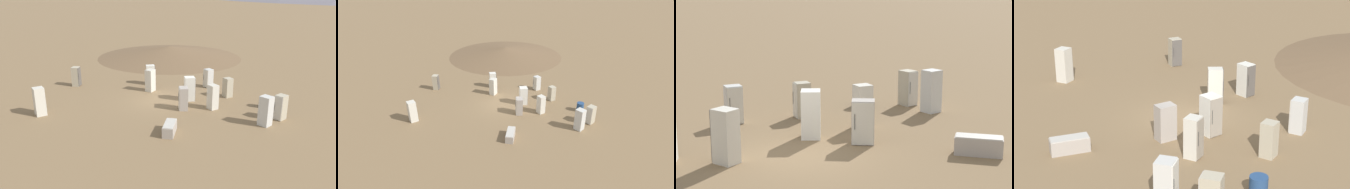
% 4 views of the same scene
% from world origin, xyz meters
% --- Properties ---
extents(ground_plane, '(1000.00, 1000.00, 0.00)m').
position_xyz_m(ground_plane, '(0.00, 0.00, 0.00)').
color(ground_plane, brown).
extents(discarded_fridge_0, '(0.63, 0.80, 1.55)m').
position_xyz_m(discarded_fridge_0, '(-1.46, 1.93, 0.78)').
color(discarded_fridge_0, '#A89E93').
rests_on(discarded_fridge_0, ground_plane).
extents(discarded_fridge_2, '(0.81, 0.73, 1.76)m').
position_xyz_m(discarded_fridge_2, '(-2.09, 0.04, 0.88)').
color(discarded_fridge_2, silver).
rests_on(discarded_fridge_2, ground_plane).
extents(discarded_fridge_3, '(0.82, 0.81, 1.70)m').
position_xyz_m(discarded_fridge_3, '(-3.48, 1.88, 0.85)').
color(discarded_fridge_3, beige).
rests_on(discarded_fridge_3, ground_plane).
extents(discarded_fridge_4, '(0.81, 0.69, 1.65)m').
position_xyz_m(discarded_fridge_4, '(0.80, -4.25, 0.83)').
color(discarded_fridge_4, silver).
rests_on(discarded_fridge_4, ground_plane).
extents(discarded_fridge_5, '(0.70, 0.72, 1.62)m').
position_xyz_m(discarded_fridge_5, '(7.01, -4.00, 0.81)').
color(discarded_fridge_5, '#B2A88E').
rests_on(discarded_fridge_5, ground_plane).
extents(discarded_fridge_6, '(0.76, 0.80, 1.46)m').
position_xyz_m(discarded_fridge_6, '(-5.03, -0.63, 0.73)').
color(discarded_fridge_6, '#B2A88E').
rests_on(discarded_fridge_6, ground_plane).
extents(discarded_fridge_7, '(0.82, 0.83, 1.52)m').
position_xyz_m(discarded_fridge_7, '(-3.97, -3.21, 0.76)').
color(discarded_fridge_7, silver).
rests_on(discarded_fridge_7, ground_plane).
extents(discarded_fridge_8, '(0.92, 0.92, 1.83)m').
position_xyz_m(discarded_fridge_8, '(-6.15, 4.78, 0.91)').
color(discarded_fridge_8, silver).
rests_on(discarded_fridge_8, ground_plane).
extents(discarded_fridge_9, '(0.93, 1.65, 0.64)m').
position_xyz_m(discarded_fridge_9, '(-0.38, 5.73, 0.32)').
color(discarded_fridge_9, '#A89E93').
rests_on(discarded_fridge_9, ground_plane).
extents(discarded_fridge_10, '(0.91, 0.94, 1.84)m').
position_xyz_m(discarded_fridge_10, '(7.88, 2.55, 0.92)').
color(discarded_fridge_10, beige).
rests_on(discarded_fridge_10, ground_plane).
extents(discarded_fridge_11, '(0.87, 0.93, 1.75)m').
position_xyz_m(discarded_fridge_11, '(0.80, -2.34, 0.88)').
color(discarded_fridge_11, beige).
rests_on(discarded_fridge_11, ground_plane).
extents(rusty_barrel, '(0.65, 0.65, 0.82)m').
position_xyz_m(rusty_barrel, '(-7.21, 1.77, 0.41)').
color(rusty_barrel, navy).
rests_on(rusty_barrel, ground_plane).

